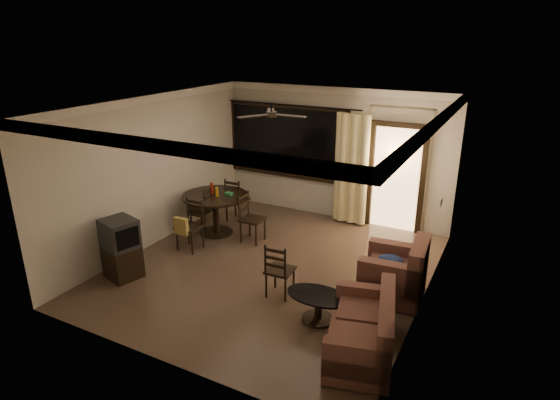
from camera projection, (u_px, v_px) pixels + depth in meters
The scene contains 12 objects.
ground at pixel (272, 268), 8.06m from camera, with size 5.50×5.50×0.00m, color #7F6651.
room_shell at pixel (346, 147), 8.66m from camera, with size 5.50×6.70×5.50m.
dining_table at pixel (216, 203), 9.26m from camera, with size 1.30×1.30×1.03m.
dining_chair_west at pixel (203, 217), 9.52m from camera, with size 0.42×0.42×0.95m.
dining_chair_east at pixel (252, 227), 9.02m from camera, with size 0.42×0.42×0.95m.
dining_chair_south at pixel (190, 234), 8.66m from camera, with size 0.42×0.48×0.95m.
dining_chair_north at pixel (237, 207), 10.04m from camera, with size 0.42×0.42×0.95m.
tv_cabinet at pixel (121, 249), 7.62m from camera, with size 0.64×0.61×1.02m.
sofa at pixel (365, 333), 5.83m from camera, with size 1.10×1.59×0.77m.
armchair at pixel (397, 274), 7.08m from camera, with size 0.99×0.99×0.92m.
coffee_table at pixel (318, 303), 6.53m from camera, with size 0.93×0.56×0.41m.
side_chair at pixel (280, 280), 7.16m from camera, with size 0.41×0.41×0.89m.
Camera 1 is at (3.45, -6.30, 3.84)m, focal length 30.00 mm.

